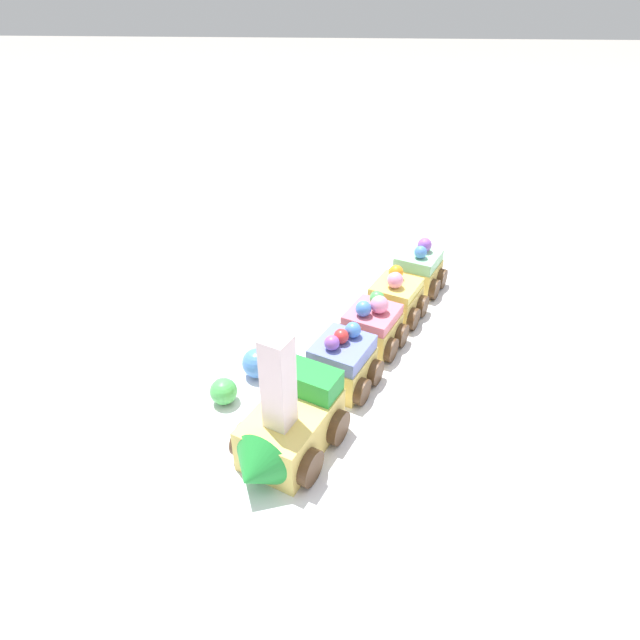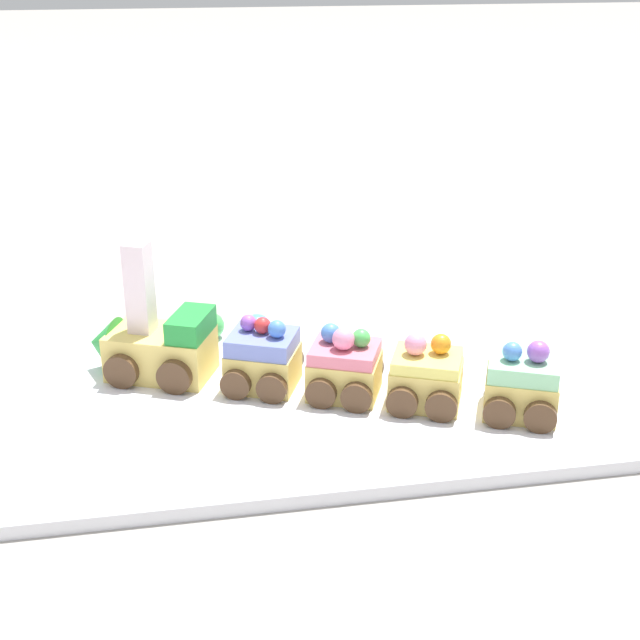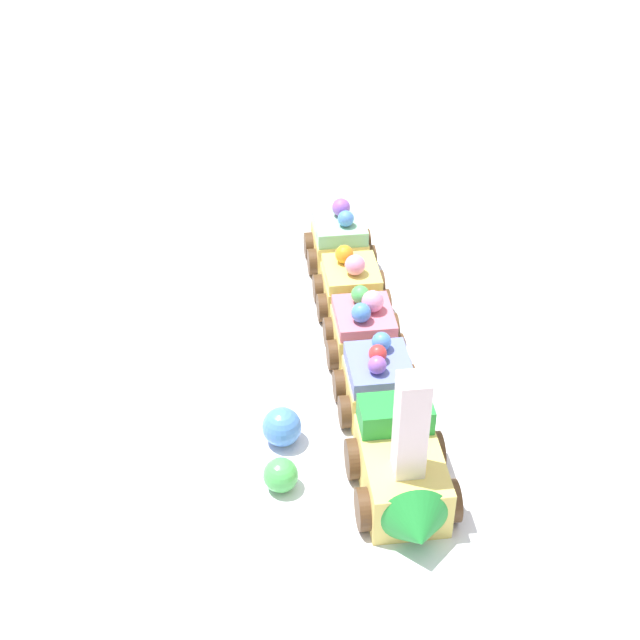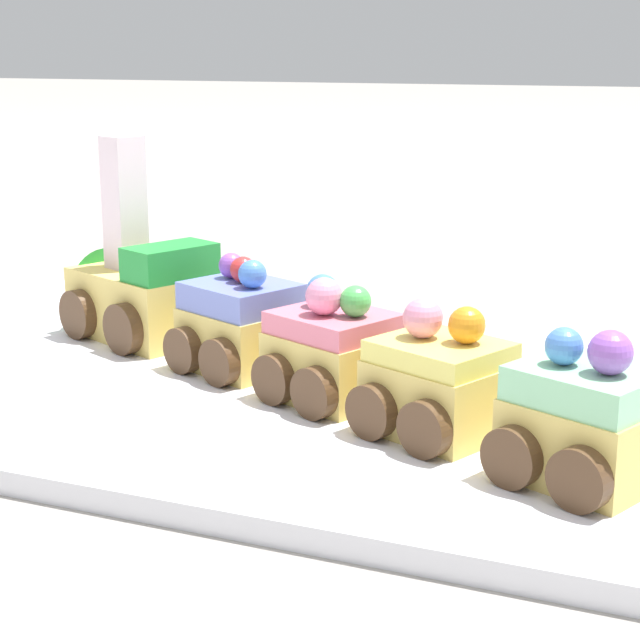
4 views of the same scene
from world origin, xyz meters
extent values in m
plane|color=gray|center=(0.00, 0.00, 0.00)|extent=(10.00, 10.00, 0.00)
cube|color=white|center=(0.00, 0.00, 0.01)|extent=(0.66, 0.34, 0.01)
cube|color=#EACC66|center=(0.13, -0.05, 0.03)|extent=(0.11, 0.09, 0.04)
cube|color=green|center=(0.11, -0.04, 0.07)|extent=(0.05, 0.06, 0.02)
cone|color=green|center=(0.19, -0.07, 0.04)|extent=(0.04, 0.06, 0.05)
cube|color=white|center=(0.15, -0.05, 0.07)|extent=(0.03, 0.03, 0.02)
cube|color=white|center=(0.15, -0.05, 0.09)|extent=(0.03, 0.03, 0.02)
cube|color=white|center=(0.15, -0.05, 0.11)|extent=(0.03, 0.03, 0.02)
cube|color=white|center=(0.15, -0.05, 0.13)|extent=(0.03, 0.03, 0.02)
cylinder|color=#4C331E|center=(0.15, -0.09, 0.03)|extent=(0.03, 0.02, 0.03)
cylinder|color=#4C331E|center=(0.17, -0.03, 0.03)|extent=(0.03, 0.02, 0.03)
cylinder|color=#4C331E|center=(0.10, -0.07, 0.03)|extent=(0.03, 0.02, 0.03)
cylinder|color=#4C331E|center=(0.12, -0.01, 0.03)|extent=(0.03, 0.02, 0.03)
cube|color=#EACC66|center=(0.04, -0.01, 0.03)|extent=(0.08, 0.07, 0.04)
cube|color=#6B7AC6|center=(0.04, -0.01, 0.06)|extent=(0.07, 0.07, 0.02)
sphere|color=#4C84E0|center=(0.03, 0.00, 0.07)|extent=(0.02, 0.02, 0.02)
sphere|color=red|center=(0.04, -0.01, 0.07)|extent=(0.02, 0.02, 0.02)
sphere|color=#9956C6|center=(0.06, -0.02, 0.07)|extent=(0.02, 0.02, 0.01)
cylinder|color=#4C331E|center=(0.05, -0.04, 0.03)|extent=(0.03, 0.02, 0.03)
cylinder|color=#4C331E|center=(0.07, 0.01, 0.03)|extent=(0.03, 0.02, 0.03)
cylinder|color=#4C331E|center=(0.02, -0.03, 0.03)|extent=(0.03, 0.02, 0.03)
cylinder|color=#4C331E|center=(0.04, 0.03, 0.03)|extent=(0.03, 0.02, 0.03)
cube|color=#EACC66|center=(-0.03, 0.02, 0.03)|extent=(0.08, 0.07, 0.04)
cube|color=#E57084|center=(-0.03, 0.02, 0.05)|extent=(0.07, 0.07, 0.01)
sphere|color=#4CBC56|center=(-0.04, 0.02, 0.07)|extent=(0.02, 0.02, 0.02)
sphere|color=pink|center=(-0.02, 0.03, 0.07)|extent=(0.03, 0.03, 0.02)
sphere|color=#4C84E0|center=(-0.01, 0.01, 0.07)|extent=(0.02, 0.02, 0.02)
cylinder|color=#4C331E|center=(-0.02, -0.01, 0.03)|extent=(0.03, 0.02, 0.03)
cylinder|color=#4C331E|center=(0.00, 0.04, 0.03)|extent=(0.03, 0.02, 0.03)
cylinder|color=#4C331E|center=(-0.05, 0.00, 0.03)|extent=(0.03, 0.02, 0.03)
cylinder|color=#4C331E|center=(-0.03, 0.05, 0.03)|extent=(0.03, 0.02, 0.03)
cube|color=#EACC66|center=(-0.09, 0.05, 0.03)|extent=(0.08, 0.07, 0.04)
cube|color=#EFE066|center=(-0.09, 0.05, 0.05)|extent=(0.07, 0.07, 0.01)
sphere|color=orange|center=(-0.10, 0.05, 0.07)|extent=(0.02, 0.02, 0.02)
sphere|color=pink|center=(-0.08, 0.05, 0.07)|extent=(0.03, 0.03, 0.02)
cylinder|color=#4C331E|center=(-0.09, 0.01, 0.03)|extent=(0.03, 0.02, 0.03)
cylinder|color=#4C331E|center=(-0.06, 0.07, 0.03)|extent=(0.03, 0.02, 0.03)
cylinder|color=#4C331E|center=(-0.12, 0.03, 0.03)|extent=(0.03, 0.02, 0.03)
cylinder|color=#4C331E|center=(-0.10, 0.08, 0.03)|extent=(0.03, 0.02, 0.03)
cube|color=#EACC66|center=(-0.17, 0.08, 0.03)|extent=(0.08, 0.07, 0.04)
cube|color=#93DBA3|center=(-0.17, 0.08, 0.05)|extent=(0.07, 0.07, 0.02)
sphere|color=#9956C6|center=(-0.18, 0.09, 0.07)|extent=(0.02, 0.02, 0.02)
sphere|color=#4C84E0|center=(-0.16, 0.08, 0.07)|extent=(0.02, 0.02, 0.02)
cylinder|color=#4C331E|center=(-0.16, 0.05, 0.03)|extent=(0.03, 0.02, 0.03)
cylinder|color=#4C331E|center=(-0.14, 0.10, 0.03)|extent=(0.03, 0.02, 0.03)
cylinder|color=#4C331E|center=(-0.19, 0.06, 0.03)|extent=(0.03, 0.02, 0.03)
cylinder|color=#4C331E|center=(-0.17, 0.11, 0.03)|extent=(0.03, 0.02, 0.03)
sphere|color=#4CBC56|center=(0.08, -0.12, 0.03)|extent=(0.03, 0.03, 0.03)
sphere|color=#4C84E0|center=(0.04, -0.10, 0.03)|extent=(0.03, 0.03, 0.03)
camera|label=1|loc=(0.44, 0.01, 0.35)|focal=28.00mm
camera|label=2|loc=(0.12, 0.71, 0.39)|focal=50.00mm
camera|label=3|loc=(0.51, -0.33, 0.52)|focal=50.00mm
camera|label=4|loc=(-0.23, 0.52, 0.19)|focal=60.00mm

